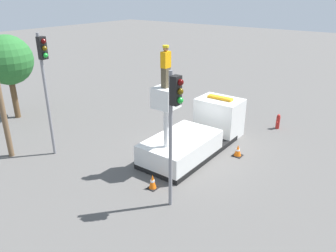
{
  "coord_description": "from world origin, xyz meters",
  "views": [
    {
      "loc": [
        -12.69,
        -8.07,
        7.72
      ],
      "look_at": [
        -3.09,
        -0.88,
        2.75
      ],
      "focal_mm": 35.0,
      "sensor_mm": 36.0,
      "label": 1
    }
  ],
  "objects_px": {
    "bucket_truck": "(197,135)",
    "worker": "(166,67)",
    "traffic_light_pole": "(174,115)",
    "tree_left_bg": "(8,60)",
    "fire_hydrant": "(278,122)",
    "traffic_cone_rear": "(153,182)",
    "traffic_cone_curbside": "(238,151)",
    "traffic_light_across": "(45,73)"
  },
  "relations": [
    {
      "from": "fire_hydrant",
      "to": "traffic_cone_curbside",
      "type": "height_order",
      "value": "fire_hydrant"
    },
    {
      "from": "bucket_truck",
      "to": "traffic_cone_rear",
      "type": "xyz_separation_m",
      "value": [
        -4.27,
        -0.52,
        -0.5
      ]
    },
    {
      "from": "worker",
      "to": "traffic_cone_curbside",
      "type": "height_order",
      "value": "worker"
    },
    {
      "from": "traffic_light_pole",
      "to": "traffic_cone_rear",
      "type": "bearing_deg",
      "value": 72.39
    },
    {
      "from": "traffic_cone_rear",
      "to": "tree_left_bg",
      "type": "distance_m",
      "value": 12.95
    },
    {
      "from": "traffic_light_across",
      "to": "tree_left_bg",
      "type": "distance_m",
      "value": 6.76
    },
    {
      "from": "tree_left_bg",
      "to": "fire_hydrant",
      "type": "bearing_deg",
      "value": -59.76
    },
    {
      "from": "worker",
      "to": "traffic_cone_rear",
      "type": "distance_m",
      "value": 4.82
    },
    {
      "from": "traffic_light_pole",
      "to": "tree_left_bg",
      "type": "relative_size",
      "value": 1.0
    },
    {
      "from": "traffic_light_across",
      "to": "worker",
      "type": "bearing_deg",
      "value": -68.37
    },
    {
      "from": "bucket_truck",
      "to": "worker",
      "type": "bearing_deg",
      "value": 180.0
    },
    {
      "from": "bucket_truck",
      "to": "worker",
      "type": "relative_size",
      "value": 3.86
    },
    {
      "from": "fire_hydrant",
      "to": "traffic_cone_rear",
      "type": "distance_m",
      "value": 9.74
    },
    {
      "from": "bucket_truck",
      "to": "tree_left_bg",
      "type": "distance_m",
      "value": 12.65
    },
    {
      "from": "traffic_cone_rear",
      "to": "traffic_cone_curbside",
      "type": "bearing_deg",
      "value": -17.86
    },
    {
      "from": "traffic_light_across",
      "to": "traffic_cone_rear",
      "type": "xyz_separation_m",
      "value": [
        0.52,
        -5.91,
        -3.91
      ]
    },
    {
      "from": "fire_hydrant",
      "to": "traffic_cone_curbside",
      "type": "relative_size",
      "value": 1.52
    },
    {
      "from": "bucket_truck",
      "to": "traffic_light_pole",
      "type": "bearing_deg",
      "value": -157.93
    },
    {
      "from": "traffic_light_pole",
      "to": "fire_hydrant",
      "type": "xyz_separation_m",
      "value": [
        9.99,
        -0.52,
        -3.3
      ]
    },
    {
      "from": "worker",
      "to": "traffic_cone_curbside",
      "type": "xyz_separation_m",
      "value": [
        3.23,
        -2.08,
        -4.54
      ]
    },
    {
      "from": "bucket_truck",
      "to": "traffic_cone_rear",
      "type": "height_order",
      "value": "bucket_truck"
    },
    {
      "from": "bucket_truck",
      "to": "traffic_light_across",
      "type": "relative_size",
      "value": 1.12
    },
    {
      "from": "fire_hydrant",
      "to": "traffic_cone_curbside",
      "type": "xyz_separation_m",
      "value": [
        -4.71,
        0.35,
        -0.16
      ]
    },
    {
      "from": "fire_hydrant",
      "to": "bucket_truck",
      "type": "bearing_deg",
      "value": 155.29
    },
    {
      "from": "bucket_truck",
      "to": "traffic_light_across",
      "type": "height_order",
      "value": "traffic_light_across"
    },
    {
      "from": "worker",
      "to": "fire_hydrant",
      "type": "xyz_separation_m",
      "value": [
        7.93,
        -2.43,
        -4.38
      ]
    },
    {
      "from": "traffic_light_across",
      "to": "traffic_cone_curbside",
      "type": "xyz_separation_m",
      "value": [
        5.36,
        -7.47,
        -3.94
      ]
    },
    {
      "from": "traffic_cone_curbside",
      "to": "worker",
      "type": "bearing_deg",
      "value": 147.23
    },
    {
      "from": "traffic_light_across",
      "to": "fire_hydrant",
      "type": "distance_m",
      "value": 13.3
    },
    {
      "from": "worker",
      "to": "traffic_light_pole",
      "type": "relative_size",
      "value": 0.33
    },
    {
      "from": "bucket_truck",
      "to": "fire_hydrant",
      "type": "height_order",
      "value": "bucket_truck"
    },
    {
      "from": "bucket_truck",
      "to": "worker",
      "type": "distance_m",
      "value": 4.81
    },
    {
      "from": "traffic_light_pole",
      "to": "traffic_light_across",
      "type": "xyz_separation_m",
      "value": [
        -0.08,
        7.3,
        0.47
      ]
    },
    {
      "from": "fire_hydrant",
      "to": "traffic_light_pole",
      "type": "bearing_deg",
      "value": 177.02
    },
    {
      "from": "bucket_truck",
      "to": "traffic_light_pole",
      "type": "distance_m",
      "value": 5.87
    },
    {
      "from": "worker",
      "to": "fire_hydrant",
      "type": "distance_m",
      "value": 9.38
    },
    {
      "from": "traffic_light_across",
      "to": "traffic_cone_rear",
      "type": "relative_size",
      "value": 9.12
    },
    {
      "from": "worker",
      "to": "traffic_light_across",
      "type": "height_order",
      "value": "traffic_light_across"
    },
    {
      "from": "fire_hydrant",
      "to": "traffic_cone_rear",
      "type": "xyz_separation_m",
      "value": [
        -9.55,
        1.91,
        -0.13
      ]
    },
    {
      "from": "worker",
      "to": "traffic_light_pole",
      "type": "distance_m",
      "value": 3.01
    },
    {
      "from": "bucket_truck",
      "to": "traffic_cone_curbside",
      "type": "relative_size",
      "value": 11.3
    },
    {
      "from": "worker",
      "to": "traffic_cone_rear",
      "type": "xyz_separation_m",
      "value": [
        -1.62,
        -0.52,
        -4.51
      ]
    }
  ]
}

